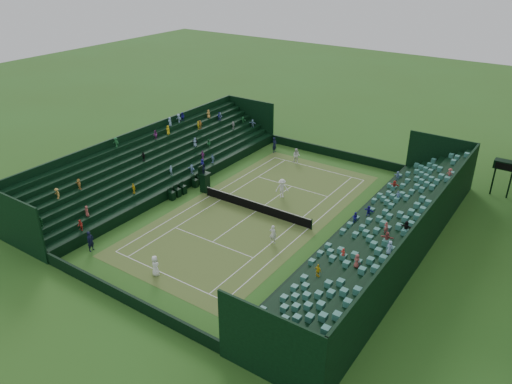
{
  "coord_description": "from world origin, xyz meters",
  "views": [
    {
      "loc": [
        22.73,
        -33.25,
        22.05
      ],
      "look_at": [
        0.0,
        0.0,
        2.0
      ],
      "focal_mm": 35.0,
      "sensor_mm": 36.0,
      "label": 1
    }
  ],
  "objects_px": {
    "player_near_west": "(155,266)",
    "player_near_east": "(273,234)",
    "umpire_chair": "(205,180)",
    "player_far_east": "(282,188)",
    "tennis_net": "(256,206)",
    "player_far_west": "(296,156)"
  },
  "relations": [
    {
      "from": "player_near_west",
      "to": "player_far_east",
      "type": "xyz_separation_m",
      "value": [
        1.03,
        16.12,
        0.14
      ]
    },
    {
      "from": "tennis_net",
      "to": "player_far_east",
      "type": "relative_size",
      "value": 6.06
    },
    {
      "from": "player_near_west",
      "to": "player_near_east",
      "type": "xyz_separation_m",
      "value": [
        4.77,
        8.65,
        0.01
      ]
    },
    {
      "from": "player_far_west",
      "to": "player_near_east",
      "type": "bearing_deg",
      "value": -81.87
    },
    {
      "from": "tennis_net",
      "to": "player_near_east",
      "type": "bearing_deg",
      "value": -41.25
    },
    {
      "from": "player_far_east",
      "to": "umpire_chair",
      "type": "bearing_deg",
      "value": 162.24
    },
    {
      "from": "umpire_chair",
      "to": "player_far_east",
      "type": "height_order",
      "value": "umpire_chair"
    },
    {
      "from": "tennis_net",
      "to": "umpire_chair",
      "type": "height_order",
      "value": "umpire_chair"
    },
    {
      "from": "tennis_net",
      "to": "player_far_west",
      "type": "bearing_deg",
      "value": 102.87
    },
    {
      "from": "player_near_east",
      "to": "player_near_west",
      "type": "bearing_deg",
      "value": 55.23
    },
    {
      "from": "tennis_net",
      "to": "player_far_east",
      "type": "bearing_deg",
      "value": 83.44
    },
    {
      "from": "umpire_chair",
      "to": "player_near_west",
      "type": "distance_m",
      "value": 14.2
    },
    {
      "from": "umpire_chair",
      "to": "player_far_east",
      "type": "xyz_separation_m",
      "value": [
        6.96,
        3.23,
        -0.31
      ]
    },
    {
      "from": "umpire_chair",
      "to": "player_far_west",
      "type": "relative_size",
      "value": 1.79
    },
    {
      "from": "player_far_east",
      "to": "player_near_east",
      "type": "bearing_deg",
      "value": -106.08
    },
    {
      "from": "umpire_chair",
      "to": "player_far_west",
      "type": "xyz_separation_m",
      "value": [
        3.77,
        11.48,
        -0.44
      ]
    },
    {
      "from": "player_near_east",
      "to": "player_far_west",
      "type": "bearing_deg",
      "value": -72.08
    },
    {
      "from": "umpire_chair",
      "to": "player_far_west",
      "type": "height_order",
      "value": "umpire_chair"
    },
    {
      "from": "player_far_west",
      "to": "player_far_east",
      "type": "xyz_separation_m",
      "value": [
        3.19,
        -8.24,
        0.13
      ]
    },
    {
      "from": "umpire_chair",
      "to": "player_far_east",
      "type": "distance_m",
      "value": 7.68
    },
    {
      "from": "umpire_chair",
      "to": "player_near_west",
      "type": "xyz_separation_m",
      "value": [
        5.93,
        -12.89,
        -0.45
      ]
    },
    {
      "from": "player_near_west",
      "to": "player_far_west",
      "type": "xyz_separation_m",
      "value": [
        -2.16,
        24.36,
        0.01
      ]
    }
  ]
}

